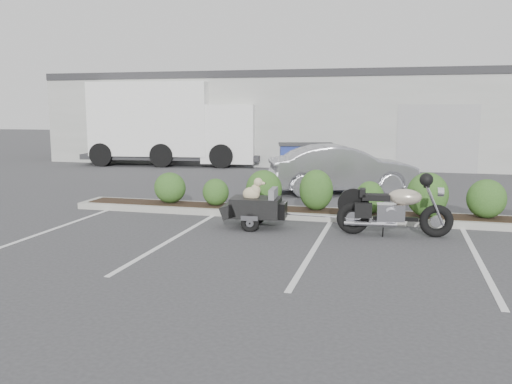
% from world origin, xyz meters
% --- Properties ---
extents(ground, '(90.00, 90.00, 0.00)m').
position_xyz_m(ground, '(0.00, 0.00, 0.00)').
color(ground, '#38383A').
rests_on(ground, ground).
extents(planter_kerb, '(12.00, 1.00, 0.15)m').
position_xyz_m(planter_kerb, '(1.00, 2.20, 0.07)').
color(planter_kerb, '#9E9E93').
rests_on(planter_kerb, ground).
extents(building, '(26.00, 10.00, 4.00)m').
position_xyz_m(building, '(0.00, 17.00, 2.00)').
color(building, '#9EA099').
rests_on(building, ground).
extents(motorcycle, '(2.22, 0.77, 1.27)m').
position_xyz_m(motorcycle, '(2.53, 0.77, 0.51)').
color(motorcycle, black).
rests_on(motorcycle, ground).
extents(pet_trailer, '(1.78, 1.00, 1.05)m').
position_xyz_m(pet_trailer, '(-0.25, 0.79, 0.44)').
color(pet_trailer, black).
rests_on(pet_trailer, ground).
extents(sedan, '(4.50, 2.85, 1.40)m').
position_xyz_m(sedan, '(1.04, 5.87, 0.70)').
color(sedan, '#9E9FA5').
rests_on(sedan, ground).
extents(dumpster, '(2.15, 1.71, 1.25)m').
position_xyz_m(dumpster, '(-0.52, 8.72, 0.63)').
color(dumpster, navy).
rests_on(dumpster, ground).
extents(delivery_truck, '(7.97, 3.47, 3.54)m').
position_xyz_m(delivery_truck, '(-6.96, 12.27, 1.70)').
color(delivery_truck, white).
rests_on(delivery_truck, ground).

